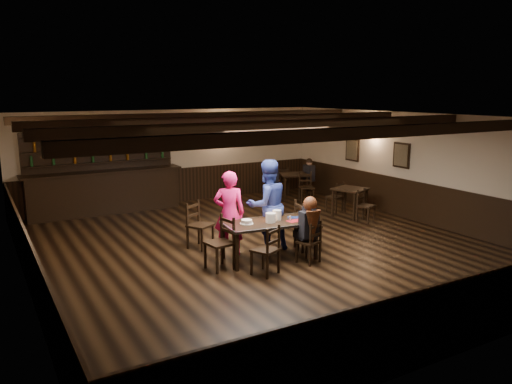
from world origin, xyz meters
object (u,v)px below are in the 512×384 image
dining_table (269,225)px  bar_counter (104,186)px  woman_pink (229,213)px  cake (247,222)px  man_blue (267,205)px  chair_near_right (312,239)px  chair_near_left (269,247)px

dining_table → bar_counter: bearing=108.7°
bar_counter → woman_pink: bearing=-74.7°
cake → woman_pink: bearing=97.9°
woman_pink → man_blue: (0.82, -0.09, 0.09)m
cake → bar_counter: bearing=104.5°
chair_near_right → cake: bearing=146.1°
dining_table → chair_near_left: 0.88m
chair_near_right → woman_pink: woman_pink is taller
dining_table → cake: cake is taller
chair_near_right → woman_pink: 1.71m
chair_near_left → bar_counter: 6.37m
dining_table → cake: 0.48m
man_blue → cake: man_blue is taller
dining_table → man_blue: bearing=63.0°
cake → bar_counter: bar_counter is taller
chair_near_left → dining_table: bearing=58.0°
chair_near_left → man_blue: man_blue is taller
chair_near_left → cake: 0.85m
dining_table → woman_pink: woman_pink is taller
chair_near_left → cake: (-0.00, 0.81, 0.26)m
chair_near_right → bar_counter: bar_counter is taller
chair_near_left → cake: size_ratio=3.53×
chair_near_left → man_blue: bearing=60.1°
chair_near_left → man_blue: size_ratio=0.48×
chair_near_left → chair_near_right: size_ratio=1.10×
man_blue → cake: (-0.74, -0.48, -0.15)m
woman_pink → man_blue: size_ratio=0.91×
man_blue → bar_counter: (-2.14, 4.92, -0.21)m
bar_counter → dining_table: bearing=-71.3°
chair_near_left → man_blue: (0.74, 1.29, 0.41)m
cake → dining_table: bearing=-9.3°
man_blue → cake: size_ratio=7.32×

